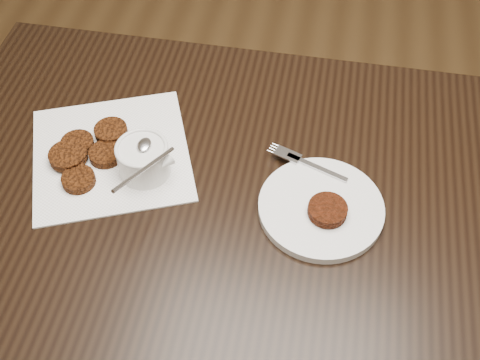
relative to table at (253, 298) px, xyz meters
name	(u,v)px	position (x,y,z in m)	size (l,w,h in m)	color
table	(253,298)	(0.00, 0.00, 0.00)	(1.26, 0.81, 0.75)	black
napkin	(111,154)	(-0.29, 0.05, 0.38)	(0.29, 0.29, 0.00)	white
sauce_ramekin	(141,147)	(-0.21, 0.02, 0.44)	(0.12, 0.12, 0.13)	silver
patty_cluster	(88,150)	(-0.33, 0.04, 0.39)	(0.22, 0.22, 0.02)	#5A270B
plate_with_patty	(321,205)	(0.11, -0.01, 0.39)	(0.22, 0.22, 0.03)	silver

